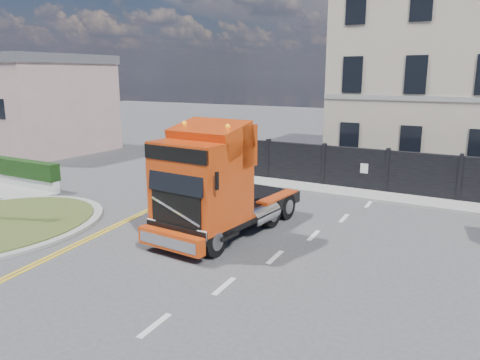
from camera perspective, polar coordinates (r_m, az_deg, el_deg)
The scene contains 7 objects.
ground at distance 15.86m, azimuth -4.79°, elevation -6.90°, with size 120.00×120.00×0.00m, color #424244.
hedge_wall at distance 25.98m, azimuth -27.08°, elevation 1.20°, with size 8.00×0.55×1.35m.
seaside_bldg_pink at distance 35.68m, azimuth -23.59°, elevation 7.99°, with size 8.00×8.00×6.00m, color #BD9D93.
hoarding_fence at distance 21.76m, azimuth 24.01°, elevation 0.19°, with size 18.80×0.25×2.00m.
georgian_building at distance 28.85m, azimuth 25.50°, elevation 12.46°, with size 12.30×10.30×12.80m.
pavement_far at distance 21.16m, azimuth 22.03°, elevation -2.59°, with size 20.00×1.60×0.12m, color gray.
truck at distance 15.30m, azimuth -3.28°, elevation -1.00°, with size 2.76×6.44×3.78m.
Camera 1 is at (8.58, -12.23, 5.33)m, focal length 35.00 mm.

